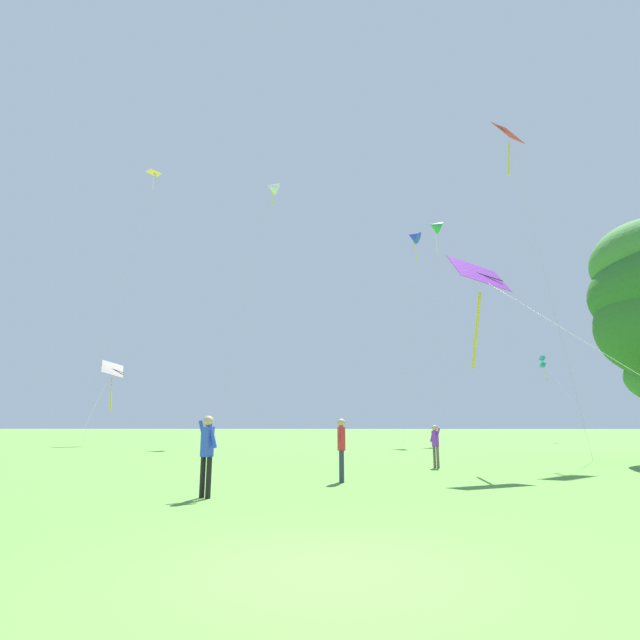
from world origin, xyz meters
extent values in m
plane|color=#5B933D|center=(0.00, 0.00, 0.00)|extent=(400.00, 400.00, 0.00)
cone|color=blue|center=(6.80, 38.29, 19.37)|extent=(1.81, 1.66, 1.57)
cylinder|color=yellow|center=(6.96, 38.32, 17.66)|extent=(0.41, 0.14, 2.43)
cylinder|color=silver|center=(5.70, 36.03, 9.63)|extent=(2.20, 4.55, 19.26)
cube|color=red|center=(10.35, 21.39, 19.19)|extent=(2.08, 2.18, 1.40)
cylinder|color=#3F382D|center=(10.35, 21.39, 19.19)|extent=(1.57, 0.91, 0.44)
cylinder|color=yellow|center=(10.19, 21.25, 17.35)|extent=(0.44, 0.41, 2.33)
cylinder|color=silver|center=(10.73, 19.26, 9.52)|extent=(0.78, 4.28, 19.04)
cube|color=yellow|center=(-21.35, 42.74, 29.50)|extent=(1.56, 0.97, 1.40)
cylinder|color=#3F382D|center=(-21.35, 42.74, 29.50)|extent=(1.12, 0.38, 0.80)
cylinder|color=silver|center=(-21.33, 42.79, 28.24)|extent=(0.12, 0.17, 1.48)
cylinder|color=silver|center=(-21.41, 38.25, 14.69)|extent=(0.13, 9.00, 29.39)
cube|color=purple|center=(5.23, 11.93, 7.17)|extent=(2.28, 2.00, 1.59)
cylinder|color=#3F382D|center=(5.23, 11.93, 7.17)|extent=(1.88, 0.43, 0.55)
cylinder|color=yellow|center=(5.04, 12.03, 5.02)|extent=(0.52, 0.33, 2.84)
cylinder|color=silver|center=(6.72, 7.03, 3.50)|extent=(2.99, 9.80, 7.01)
cone|color=white|center=(-7.13, 38.88, 25.25)|extent=(1.67, 1.49, 1.59)
cylinder|color=yellow|center=(-7.12, 39.01, 24.04)|extent=(0.09, 0.33, 1.41)
cylinder|color=silver|center=(-8.12, 33.60, 12.57)|extent=(2.00, 10.58, 25.14)
cone|color=green|center=(9.59, 41.67, 21.79)|extent=(1.65, 1.47, 1.70)
cylinder|color=silver|center=(9.63, 41.74, 20.04)|extent=(0.17, 0.24, 2.38)
cylinder|color=silver|center=(8.59, 37.03, 10.83)|extent=(2.01, 9.30, 21.66)
cube|color=teal|center=(19.90, 43.58, 8.17)|extent=(0.61, 0.60, 0.52)
cube|color=teal|center=(19.90, 43.58, 7.48)|extent=(0.61, 0.60, 0.52)
cylinder|color=#3F382D|center=(19.90, 43.58, 7.82)|extent=(0.03, 0.03, 0.99)
cylinder|color=yellow|center=(20.01, 43.44, 6.52)|extent=(0.29, 0.37, 1.74)
cylinder|color=silver|center=(20.46, 39.47, 3.86)|extent=(1.12, 8.24, 7.73)
cube|color=black|center=(-19.10, 32.89, 6.11)|extent=(1.82, 2.10, 1.51)
cylinder|color=#3F382D|center=(-19.10, 32.89, 6.11)|extent=(1.63, 0.85, 0.63)
cylinder|color=yellow|center=(-19.03, 32.91, 4.01)|extent=(0.25, 0.16, 2.78)
cylinder|color=silver|center=(-18.86, 30.21, 2.98)|extent=(0.48, 5.36, 5.96)
cylinder|color=#665B4C|center=(3.59, 13.19, 0.39)|extent=(0.10, 0.10, 0.78)
cylinder|color=#665B4C|center=(3.49, 13.32, 0.39)|extent=(0.10, 0.10, 0.78)
cube|color=purple|center=(3.54, 13.25, 1.07)|extent=(0.26, 0.26, 0.58)
cylinder|color=purple|center=(3.62, 13.16, 1.21)|extent=(0.23, 0.25, 0.54)
cylinder|color=purple|center=(3.46, 13.35, 1.21)|extent=(0.23, 0.25, 0.54)
sphere|color=tan|center=(3.54, 13.25, 1.46)|extent=(0.21, 0.21, 0.21)
cylinder|color=#2D3351|center=(0.03, 8.54, 0.43)|extent=(0.12, 0.12, 0.87)
cylinder|color=#2D3351|center=(0.06, 8.36, 0.43)|extent=(0.12, 0.12, 0.87)
cube|color=red|center=(0.04, 8.45, 1.19)|extent=(0.23, 0.25, 0.65)
cylinder|color=red|center=(0.02, 8.58, 1.35)|extent=(0.13, 0.30, 0.61)
cylinder|color=red|center=(0.06, 8.32, 1.35)|extent=(0.13, 0.30, 0.61)
sphere|color=tan|center=(0.04, 8.45, 1.64)|extent=(0.24, 0.24, 0.24)
cylinder|color=black|center=(-3.01, 5.32, 0.44)|extent=(0.12, 0.12, 0.88)
cylinder|color=black|center=(-2.85, 5.23, 0.44)|extent=(0.12, 0.12, 0.88)
cube|color=blue|center=(-2.93, 5.27, 1.21)|extent=(0.29, 0.28, 0.66)
cylinder|color=blue|center=(-3.05, 5.34, 1.37)|extent=(0.30, 0.22, 0.62)
cylinder|color=blue|center=(-2.81, 5.21, 1.37)|extent=(0.30, 0.22, 0.62)
sphere|color=tan|center=(-2.93, 5.27, 1.66)|extent=(0.24, 0.24, 0.24)
camera|label=1|loc=(0.22, -5.72, 1.57)|focal=27.02mm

